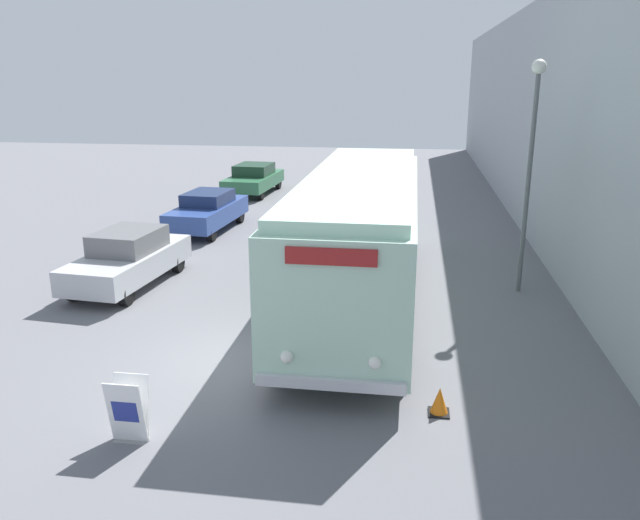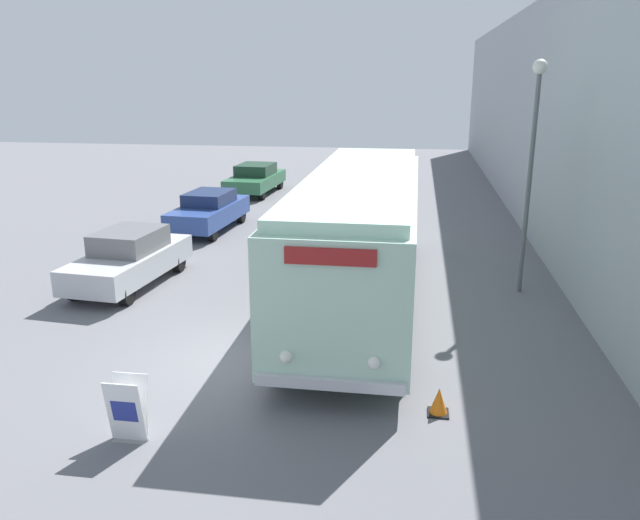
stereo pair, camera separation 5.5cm
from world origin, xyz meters
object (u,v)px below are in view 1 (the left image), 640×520
(parked_car_near, at_px, (128,258))
(vintage_bus, at_px, (361,231))
(traffic_cone, at_px, (439,401))
(sign_board, at_px, (128,411))
(parked_car_mid, at_px, (208,211))
(streetlamp, at_px, (532,144))
(parked_car_far, at_px, (254,178))

(parked_car_near, bearing_deg, vintage_bus, 1.61)
(traffic_cone, bearing_deg, vintage_bus, 108.90)
(vintage_bus, height_order, sign_board, vintage_bus)
(vintage_bus, xyz_separation_m, sign_board, (-3.02, -6.91, -1.34))
(parked_car_mid, bearing_deg, streetlamp, -23.64)
(sign_board, xyz_separation_m, parked_car_mid, (-3.26, 13.80, 0.23))
(sign_board, distance_m, streetlamp, 11.53)
(sign_board, distance_m, traffic_cone, 5.11)
(streetlamp, bearing_deg, parked_car_near, -174.28)
(parked_car_mid, bearing_deg, traffic_cone, -52.58)
(vintage_bus, xyz_separation_m, parked_car_far, (-6.51, 14.69, -1.12))
(sign_board, height_order, parked_car_mid, parked_car_mid)
(parked_car_far, height_order, traffic_cone, parked_car_far)
(parked_car_mid, bearing_deg, vintage_bus, -43.75)
(vintage_bus, height_order, streetlamp, streetlamp)
(sign_board, xyz_separation_m, traffic_cone, (4.86, 1.55, -0.28))
(sign_board, relative_size, parked_car_far, 0.23)
(parked_car_far, relative_size, traffic_cone, 9.56)
(vintage_bus, distance_m, parked_car_near, 6.50)
(traffic_cone, bearing_deg, parked_car_far, 112.60)
(vintage_bus, bearing_deg, parked_car_mid, 132.37)
(vintage_bus, bearing_deg, streetlamp, 19.12)
(parked_car_near, distance_m, parked_car_mid, 6.51)
(sign_board, height_order, parked_car_far, parked_car_far)
(vintage_bus, relative_size, parked_car_far, 2.48)
(sign_board, height_order, streetlamp, streetlamp)
(traffic_cone, bearing_deg, parked_car_mid, 123.54)
(parked_car_near, bearing_deg, sign_board, -60.15)
(streetlamp, distance_m, traffic_cone, 8.08)
(streetlamp, relative_size, traffic_cone, 12.32)
(parked_car_far, bearing_deg, streetlamp, -47.97)
(streetlamp, xyz_separation_m, parked_car_near, (-10.56, -1.06, -3.14))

